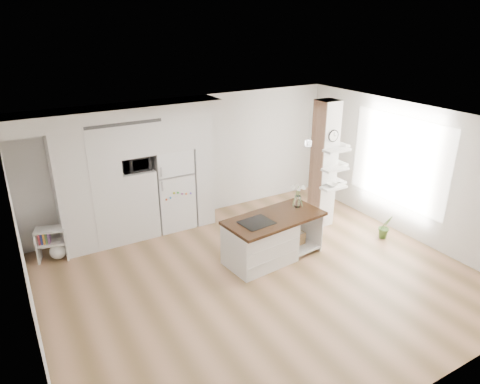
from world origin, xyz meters
The scene contains 14 objects.
floor centered at (0.00, 0.00, 0.00)m, with size 7.00×6.00×0.01m, color tan.
room centered at (0.00, 0.00, 1.86)m, with size 7.04×6.04×2.72m.
cabinet_wall centered at (-1.45, 2.67, 1.51)m, with size 4.00×0.71×2.70m.
refrigerator centered at (-0.53, 2.68, 0.88)m, with size 0.78×0.69×1.75m.
column centered at (2.38, 1.13, 1.35)m, with size 0.69×0.90×2.70m.
window centered at (3.48, 0.30, 1.50)m, with size 2.40×2.40×0.00m, color white.
pendant_light centered at (1.70, 0.15, 2.12)m, with size 0.12×0.12×0.10m, color white.
kitchen_island centered at (0.39, 0.49, 0.44)m, with size 1.95×1.08×1.41m.
bookshelf centered at (-2.98, 2.49, 0.28)m, with size 0.60×0.44×0.63m.
floor_plant_a centered at (3.00, 0.00, 0.25)m, with size 0.28×0.22×0.50m, color #426C2B.
floor_plant_b centered at (2.53, 1.41, 0.25)m, with size 0.28×0.28×0.50m, color #426C2B.
microwave centered at (-1.27, 2.62, 1.57)m, with size 0.54×0.37×0.30m, color #2D2D2D.
shelf_plant centered at (2.63, 1.30, 1.52)m, with size 0.27×0.23×0.30m, color #426C2B.
decor_bowl centered at (2.30, 0.90, 1.00)m, with size 0.22×0.22×0.05m, color white.
Camera 1 is at (-3.47, -5.27, 4.21)m, focal length 32.00 mm.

